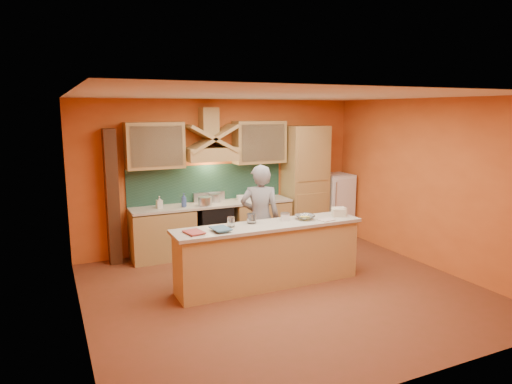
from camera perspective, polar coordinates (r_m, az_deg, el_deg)
name	(u,v)px	position (r m, az deg, el deg)	size (l,w,h in m)	color
floor	(284,291)	(6.84, 3.51, -12.19)	(5.50, 5.00, 0.01)	brown
ceiling	(286,95)	(6.32, 3.80, 11.97)	(5.50, 5.00, 0.01)	white
wall_back	(222,174)	(8.68, -4.25, 2.22)	(5.50, 0.02, 2.80)	orange
wall_front	(415,243)	(4.46, 19.24, -6.03)	(5.50, 0.02, 2.80)	orange
wall_left	(76,215)	(5.69, -21.53, -2.74)	(0.02, 5.00, 2.80)	orange
wall_right	(431,184)	(8.10, 21.01, 0.99)	(0.02, 5.00, 2.80)	orange
base_cabinet_left	(163,235)	(8.24, -11.60, -5.29)	(1.10, 0.60, 0.86)	tan
base_cabinet_right	(260,224)	(8.85, 0.47, -4.00)	(1.10, 0.60, 0.86)	tan
counter_top	(213,204)	(8.39, -5.40, -1.55)	(3.00, 0.62, 0.04)	beige
stove	(213,228)	(8.49, -5.35, -4.52)	(0.60, 0.58, 0.90)	black
backsplash	(208,183)	(8.59, -6.07, 1.09)	(3.00, 0.03, 0.70)	#1B3C30
range_hood	(211,154)	(8.30, -5.62, 4.75)	(0.92, 0.50, 0.24)	tan
hood_chimney	(209,121)	(8.36, -5.92, 8.77)	(0.30, 0.30, 0.50)	tan
upper_cabinet_left	(155,146)	(8.08, -12.56, 5.69)	(1.00, 0.35, 0.80)	tan
upper_cabinet_right	(259,142)	(8.73, 0.43, 6.25)	(1.00, 0.35, 0.80)	tan
pantry_column	(305,184)	(9.17, 6.13, 1.04)	(0.80, 0.60, 2.30)	tan
fridge	(335,205)	(9.66, 9.90, -1.60)	(0.58, 0.60, 1.30)	white
trim_column_left	(112,197)	(8.09, -17.55, -0.62)	(0.20, 0.30, 2.30)	#472816
island_body	(269,257)	(6.89, 1.62, -8.09)	(2.80, 0.55, 0.88)	tan
island_top	(269,226)	(6.75, 1.64, -4.22)	(2.90, 0.62, 0.05)	beige
person	(260,219)	(7.36, 0.52, -3.35)	(0.64, 0.42, 1.76)	gray
pot_large	(205,202)	(8.18, -6.40, -1.29)	(0.24, 0.24, 0.16)	silver
pot_small	(215,199)	(8.49, -5.13, -0.86)	(0.19, 0.19, 0.16)	silver
soap_bottle_a	(159,202)	(8.09, -11.98, -1.25)	(0.10, 0.10, 0.21)	silver
soap_bottle_b	(184,200)	(8.10, -9.01, -1.01)	(0.10, 0.10, 0.25)	#344E91
bowl_back	(267,198)	(8.69, 1.40, -0.73)	(0.22, 0.22, 0.07)	white
dish_rack	(245,198)	(8.61, -1.44, -0.75)	(0.26, 0.20, 0.09)	white
book_lower	(187,234)	(6.25, -8.67, -5.18)	(0.23, 0.30, 0.03)	#A9403C
book_upper	(213,230)	(6.32, -5.41, -4.73)	(0.23, 0.32, 0.02)	#3A6581
jar_large	(251,218)	(6.78, -0.57, -3.32)	(0.14, 0.14, 0.15)	silver
jar_small	(231,222)	(6.58, -3.14, -3.75)	(0.11, 0.11, 0.15)	white
kitchen_scale	(285,217)	(6.98, 3.66, -3.15)	(0.12, 0.12, 0.10)	white
mixing_bowl	(305,217)	(7.06, 6.14, -3.13)	(0.29, 0.29, 0.07)	white
cloth	(326,220)	(7.04, 8.80, -3.47)	(0.23, 0.17, 0.02)	beige
grocery_bag_a	(339,212)	(7.38, 10.35, -2.42)	(0.20, 0.16, 0.13)	beige
grocery_bag_b	(338,213)	(7.34, 10.25, -2.54)	(0.20, 0.15, 0.12)	beige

